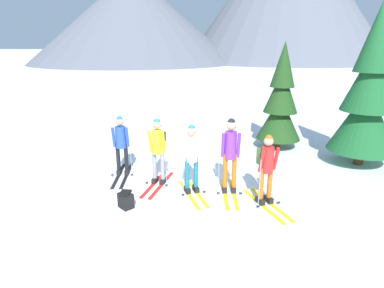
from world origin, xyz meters
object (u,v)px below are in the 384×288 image
at_px(pine_tree_mid, 369,94).
at_px(backpack_on_snow_front, 126,200).
at_px(skier_in_red, 266,166).
at_px(skier_in_purple, 230,152).
at_px(skier_in_yellow, 158,148).
at_px(skier_in_white, 192,156).
at_px(pine_tree_near, 281,101).
at_px(skier_in_blue, 121,143).

relative_size(pine_tree_mid, backpack_on_snow_front, 11.59).
relative_size(skier_in_red, pine_tree_mid, 0.36).
relative_size(skier_in_purple, skier_in_red, 1.12).
bearing_deg(skier_in_yellow, backpack_on_snow_front, -108.02).
xyz_separation_m(skier_in_yellow, skier_in_white, (0.91, -0.45, -0.04)).
bearing_deg(skier_in_red, pine_tree_near, 78.73).
distance_m(skier_in_red, backpack_on_snow_front, 3.21).
xyz_separation_m(pine_tree_near, backpack_on_snow_front, (-3.92, -4.81, -1.46)).
distance_m(skier_in_purple, skier_in_red, 0.94).
xyz_separation_m(skier_in_white, skier_in_red, (1.71, -0.35, -0.03)).
relative_size(pine_tree_near, pine_tree_mid, 0.78).
xyz_separation_m(skier_in_yellow, pine_tree_mid, (5.69, 2.09, 1.14)).
bearing_deg(skier_in_yellow, pine_tree_mid, 20.18).
bearing_deg(skier_in_red, pine_tree_mid, 43.32).
distance_m(skier_in_blue, pine_tree_near, 5.51).
distance_m(skier_in_blue, skier_in_white, 2.24).
bearing_deg(skier_in_yellow, skier_in_white, -26.42).
distance_m(skier_in_white, skier_in_purple, 0.92).
height_order(skier_in_yellow, skier_in_red, skier_in_yellow).
bearing_deg(skier_in_blue, skier_in_white, -24.47).
distance_m(skier_in_yellow, pine_tree_near, 4.92).
bearing_deg(pine_tree_mid, skier_in_red, -136.68).
bearing_deg(skier_in_purple, pine_tree_near, 66.38).
relative_size(skier_in_white, backpack_on_snow_front, 4.28).
height_order(skier_in_blue, pine_tree_near, pine_tree_near).
relative_size(skier_in_red, backpack_on_snow_front, 4.15).
relative_size(skier_in_blue, skier_in_purple, 0.96).
bearing_deg(skier_in_white, skier_in_yellow, 153.58).
bearing_deg(skier_in_yellow, skier_in_purple, -10.32).
relative_size(skier_in_blue, skier_in_red, 1.08).
bearing_deg(skier_in_blue, pine_tree_near, 32.77).
relative_size(skier_in_white, skier_in_red, 1.03).
bearing_deg(skier_in_blue, skier_in_purple, -15.30).
height_order(pine_tree_mid, backpack_on_snow_front, pine_tree_mid).
xyz_separation_m(skier_in_yellow, skier_in_red, (2.62, -0.80, -0.07)).
bearing_deg(skier_in_blue, skier_in_yellow, -22.85).
xyz_separation_m(skier_in_purple, pine_tree_near, (1.65, 3.76, 0.60)).
distance_m(skier_in_white, backpack_on_snow_front, 1.81).
distance_m(skier_in_blue, skier_in_purple, 3.06).
height_order(skier_in_red, pine_tree_mid, pine_tree_mid).
height_order(skier_in_purple, pine_tree_near, pine_tree_near).
height_order(skier_in_blue, skier_in_yellow, skier_in_yellow).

